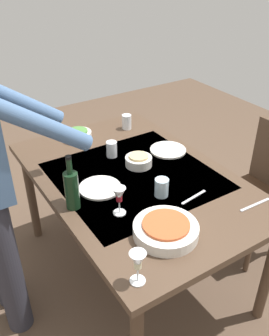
# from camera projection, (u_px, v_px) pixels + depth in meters

# --- Properties ---
(ground_plane) EXTENTS (6.00, 6.00, 0.00)m
(ground_plane) POSITION_uv_depth(u_px,v_px,m) (134.00, 269.00, 2.50)
(ground_plane) COLOR brown
(dining_table) EXTENTS (1.53, 1.00, 0.76)m
(dining_table) POSITION_uv_depth(u_px,v_px,m) (134.00, 186.00, 2.14)
(dining_table) COLOR #4C3828
(dining_table) RESTS_ON ground_plane
(chair_near) EXTENTS (0.40, 0.40, 0.91)m
(chair_near) POSITION_uv_depth(u_px,v_px,m) (265.00, 183.00, 2.46)
(chair_near) COLOR #352114
(chair_near) RESTS_ON ground_plane
(wine_bottle) EXTENTS (0.07, 0.07, 0.30)m
(wine_bottle) POSITION_uv_depth(u_px,v_px,m) (72.00, 189.00, 1.80)
(wine_bottle) COLOR black
(wine_bottle) RESTS_ON dining_table
(wine_glass_left) EXTENTS (0.07, 0.07, 0.15)m
(wine_glass_left) POSITION_uv_depth(u_px,v_px,m) (138.00, 262.00, 1.39)
(wine_glass_left) COLOR white
(wine_glass_left) RESTS_ON dining_table
(wine_glass_right) EXTENTS (0.07, 0.07, 0.15)m
(wine_glass_right) POSITION_uv_depth(u_px,v_px,m) (119.00, 196.00, 1.76)
(wine_glass_right) COLOR white
(wine_glass_right) RESTS_ON dining_table
(water_cup_near_left) EXTENTS (0.07, 0.07, 0.10)m
(water_cup_near_left) POSITION_uv_depth(u_px,v_px,m) (162.00, 187.00, 1.91)
(water_cup_near_left) COLOR silver
(water_cup_near_left) RESTS_ON dining_table
(water_cup_near_right) EXTENTS (0.07, 0.07, 0.10)m
(water_cup_near_right) POSITION_uv_depth(u_px,v_px,m) (127.00, 122.00, 2.61)
(water_cup_near_right) COLOR silver
(water_cup_near_right) RESTS_ON dining_table
(water_cup_far_left) EXTENTS (0.07, 0.07, 0.10)m
(water_cup_far_left) POSITION_uv_depth(u_px,v_px,m) (112.00, 149.00, 2.27)
(water_cup_far_left) COLOR silver
(water_cup_far_left) RESTS_ON dining_table
(serving_bowl_pasta) EXTENTS (0.30, 0.30, 0.07)m
(serving_bowl_pasta) POSITION_uv_depth(u_px,v_px,m) (166.00, 229.00, 1.66)
(serving_bowl_pasta) COLOR silver
(serving_bowl_pasta) RESTS_ON dining_table
(side_bowl_salad) EXTENTS (0.18, 0.18, 0.07)m
(side_bowl_salad) POSITION_uv_depth(u_px,v_px,m) (78.00, 135.00, 2.47)
(side_bowl_salad) COLOR silver
(side_bowl_salad) RESTS_ON dining_table
(side_bowl_bread) EXTENTS (0.16, 0.16, 0.07)m
(side_bowl_bread) POSITION_uv_depth(u_px,v_px,m) (139.00, 160.00, 2.18)
(side_bowl_bread) COLOR silver
(side_bowl_bread) RESTS_ON dining_table
(dinner_plate_near) EXTENTS (0.23, 0.23, 0.01)m
(dinner_plate_near) POSITION_uv_depth(u_px,v_px,m) (100.00, 188.00, 1.99)
(dinner_plate_near) COLOR silver
(dinner_plate_near) RESTS_ON dining_table
(dinner_plate_far) EXTENTS (0.23, 0.23, 0.01)m
(dinner_plate_far) POSITION_uv_depth(u_px,v_px,m) (168.00, 150.00, 2.35)
(dinner_plate_far) COLOR silver
(dinner_plate_far) RESTS_ON dining_table
(table_knife) EXTENTS (0.02, 0.20, 0.00)m
(table_knife) POSITION_uv_depth(u_px,v_px,m) (255.00, 205.00, 1.86)
(table_knife) COLOR silver
(table_knife) RESTS_ON dining_table
(table_fork) EXTENTS (0.04, 0.18, 0.00)m
(table_fork) POSITION_uv_depth(u_px,v_px,m) (194.00, 197.00, 1.92)
(table_fork) COLOR silver
(table_fork) RESTS_ON dining_table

